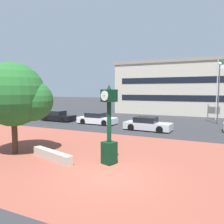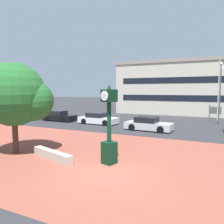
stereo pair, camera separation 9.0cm
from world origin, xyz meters
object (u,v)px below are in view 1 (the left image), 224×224
Objects in this scene: civic_building at (200,88)px; street_lamp_post at (219,87)px; street_clock at (109,130)px; car_street_distant at (58,116)px; car_street_near at (147,124)px; flagpole_primary at (219,84)px; car_street_far at (97,119)px; plaza_tree at (17,96)px.

civic_building is 13.47m from street_lamp_post.
street_clock reaches higher than car_street_distant.
street_lamp_post is at bearing 142.58° from car_street_near.
street_clock is at bearing 8.12° from car_street_near.
flagpole_primary reaches higher than street_lamp_post.
car_street_far is 0.58× the size of flagpole_primary.
street_lamp_post is (5.26, 17.32, 2.45)m from street_clock.
car_street_far and car_street_distant have the same top height.
car_street_distant is at bearing -89.46° from car_street_far.
plaza_tree is at bearing -155.13° from street_clock.
car_street_near is 0.59× the size of flagpole_primary.
car_street_far is at bearing 96.35° from plaza_tree.
plaza_tree is 1.20× the size of car_street_near.
plaza_tree is at bearing -21.40° from car_street_near.
flagpole_primary is 0.29× the size of civic_building.
civic_building reaches higher than street_clock.
street_clock is at bearing 33.57° from car_street_far.
street_clock is at bearing -104.02° from flagpole_primary.
civic_building is (9.84, 18.76, 3.68)m from car_street_far.
car_street_near is 12.12m from car_street_distant.
civic_building is (8.47, 31.05, 0.79)m from plaza_tree.
flagpole_primary reaches higher than car_street_far.
car_street_distant is (-7.04, 12.46, -2.90)m from plaza_tree.
car_street_near is 20.93m from civic_building.
civic_building reaches higher than car_street_distant.
plaza_tree is 12.19m from car_street_near.
flagpole_primary reaches higher than plaza_tree.
street_lamp_post reaches higher than car_street_far.
flagpole_primary reaches higher than car_street_distant.
street_lamp_post is at bearing -78.85° from civic_building.
car_street_near is (4.96, 10.75, -2.89)m from plaza_tree.
plaza_tree is at bearing 8.56° from car_street_far.
car_street_far is at bearing -117.67° from civic_building.
car_street_distant is (-5.67, 0.17, -0.00)m from car_street_far.
street_lamp_post reaches higher than street_clock.
plaza_tree is 24.46m from flagpole_primary.
car_street_distant is at bearing 119.47° from plaza_tree.
street_lamp_post is (-0.04, -3.92, -0.40)m from flagpole_primary.
flagpole_primary is at bearing 154.15° from car_street_near.
car_street_distant is at bearing -152.89° from flagpole_primary.
car_street_near is 0.17× the size of civic_building.
street_clock is at bearing -106.90° from street_lamp_post.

